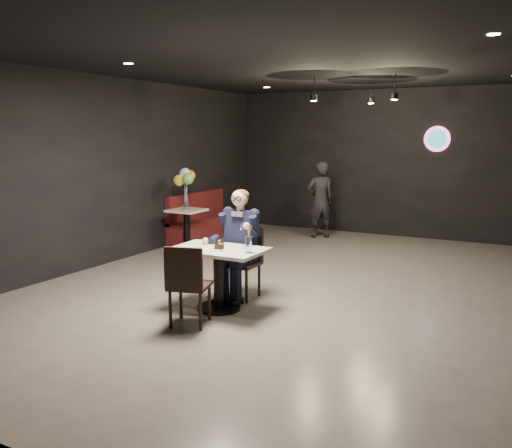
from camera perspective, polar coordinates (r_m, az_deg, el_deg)
The scene contains 17 objects.
floor at distance 7.49m, azimuth 5.71°, elevation -6.76°, with size 9.00×9.00×0.00m, color gray.
wall_sign at distance 11.30m, azimuth 18.53°, elevation 8.49°, with size 0.50×0.06×0.50m, color pink, non-canonical shape.
pendant_lights at distance 9.12m, azimuth 10.98°, elevation 14.25°, with size 1.40×1.20×0.36m, color black.
main_table at distance 6.51m, azimuth -3.97°, elevation -5.80°, with size 1.10×0.70×0.75m, color white.
chair_far at distance 6.95m, azimuth -1.56°, elevation -4.09°, with size 0.42×0.46×0.92m, color black.
chair_near at distance 6.01m, azimuth -6.98°, elevation -6.28°, with size 0.42×0.46×0.92m, color black.
seated_man at distance 6.89m, azimuth -1.57°, elevation -1.98°, with size 0.60×0.80×1.44m, color black.
dessert_plate at distance 6.30m, azimuth -4.08°, elevation -2.74°, with size 0.21×0.21×0.01m, color white.
cake_slice at distance 6.33m, azimuth -3.89°, elevation -2.29°, with size 0.10×0.08×0.07m, color black.
mint_leaf at distance 6.23m, azimuth -3.75°, elevation -2.07°, with size 0.06×0.04×0.01m, color green.
sundae_glass at distance 6.16m, azimuth -0.82°, elevation -2.18°, with size 0.08×0.08×0.18m, color silver.
wafer_cone at distance 6.10m, azimuth -0.73°, elevation -0.80°, with size 0.07×0.07×0.14m, color tan.
booth_bench at distance 10.88m, azimuth -5.54°, elevation 0.82°, with size 0.47×1.88×0.94m, color #450E14.
side_table at distance 9.92m, azimuth -7.28°, elevation -0.65°, with size 0.59×0.59×0.73m, color white.
balloon_vase at distance 9.85m, azimuth -7.34°, elevation 1.96°, with size 0.10×0.10×0.15m, color silver.
balloon_bunch at distance 9.81m, azimuth -7.38°, elevation 4.19°, with size 0.37×0.37×0.61m, color yellow.
passerby at distance 11.07m, azimuth 6.76°, elevation 2.54°, with size 0.57×0.37×1.55m, color black.
Camera 1 is at (2.72, -6.67, 2.07)m, focal length 38.00 mm.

